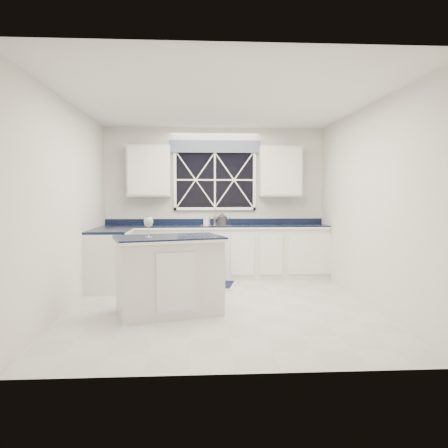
{
  "coord_description": "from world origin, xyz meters",
  "views": [
    {
      "loc": [
        -0.32,
        -5.77,
        1.5
      ],
      "look_at": [
        0.06,
        0.4,
        1.07
      ],
      "focal_mm": 35.0,
      "sensor_mm": 36.0,
      "label": 1
    }
  ],
  "objects": [
    {
      "name": "faucet",
      "position": [
        0.0,
        2.14,
        1.1
      ],
      "size": [
        0.05,
        0.2,
        0.3
      ],
      "color": "#B7B7BA",
      "rests_on": "countertop"
    },
    {
      "name": "back_wall",
      "position": [
        0.0,
        2.25,
        1.35
      ],
      "size": [
        4.0,
        0.1,
        2.7
      ],
      "primitive_type": "cube",
      "color": "silver",
      "rests_on": "ground"
    },
    {
      "name": "soap_bottle",
      "position": [
        -0.15,
        2.16,
        1.04
      ],
      "size": [
        0.12,
        0.12,
        0.21
      ],
      "primitive_type": "imported",
      "rotation": [
        0.0,
        0.0,
        -0.39
      ],
      "color": "silver",
      "rests_on": "countertop"
    },
    {
      "name": "wine_glass",
      "position": [
        -0.91,
        -0.44,
        1.15
      ],
      "size": [
        0.11,
        0.11,
        0.27
      ],
      "color": "silver",
      "rests_on": "island"
    },
    {
      "name": "dishwasher",
      "position": [
        -1.1,
        1.95,
        0.41
      ],
      "size": [
        0.6,
        0.58,
        0.82
      ],
      "primitive_type": "cube",
      "color": "black",
      "rests_on": "ground"
    },
    {
      "name": "kettle",
      "position": [
        0.12,
        1.99,
        1.04
      ],
      "size": [
        0.31,
        0.19,
        0.22
      ],
      "rotation": [
        0.0,
        0.0,
        -0.06
      ],
      "color": "#303032",
      "rests_on": "countertop"
    },
    {
      "name": "rug",
      "position": [
        -0.29,
        1.35,
        0.01
      ],
      "size": [
        1.35,
        0.99,
        0.02
      ],
      "rotation": [
        0.0,
        0.0,
        -0.21
      ],
      "color": "#B1B1AC",
      "rests_on": "ground"
    },
    {
      "name": "island",
      "position": [
        -0.68,
        -0.33,
        0.49
      ],
      "size": [
        1.47,
        1.11,
        0.97
      ],
      "rotation": [
        0.0,
        0.0,
        0.28
      ],
      "color": "silver",
      "rests_on": "ground"
    },
    {
      "name": "countertop",
      "position": [
        0.0,
        1.95,
        0.92
      ],
      "size": [
        3.98,
        0.64,
        0.04
      ],
      "primitive_type": "cube",
      "color": "black",
      "rests_on": "base_cabinets"
    },
    {
      "name": "base_cabinets",
      "position": [
        -0.33,
        1.78,
        0.45
      ],
      "size": [
        3.99,
        1.6,
        0.9
      ],
      "color": "silver",
      "rests_on": "ground"
    },
    {
      "name": "window",
      "position": [
        0.0,
        2.2,
        1.83
      ],
      "size": [
        1.65,
        0.09,
        1.26
      ],
      "color": "black",
      "rests_on": "ground"
    },
    {
      "name": "upper_cabinets",
      "position": [
        0.0,
        2.08,
        1.9
      ],
      "size": [
        3.1,
        0.34,
        0.9
      ],
      "color": "silver",
      "rests_on": "ground"
    },
    {
      "name": "ground",
      "position": [
        0.0,
        0.0,
        0.0
      ],
      "size": [
        4.5,
        4.5,
        0.0
      ],
      "primitive_type": "plane",
      "color": "#B9B9B4",
      "rests_on": "ground"
    }
  ]
}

